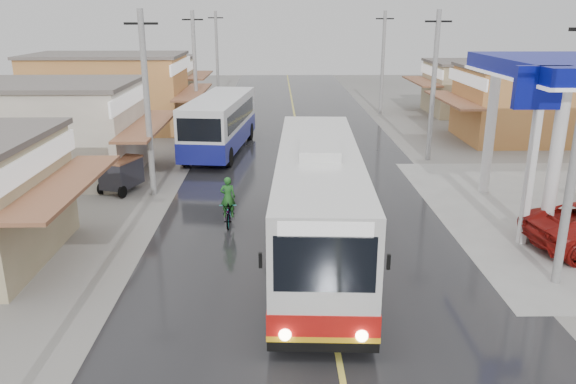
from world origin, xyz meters
name	(u,v)px	position (x,y,z in m)	size (l,w,h in m)	color
ground	(325,285)	(0.00, 0.00, 0.00)	(120.00, 120.00, 0.00)	slate
road	(303,160)	(0.00, 15.00, 0.01)	(12.00, 90.00, 0.02)	black
centre_line	(303,160)	(0.00, 15.00, 0.02)	(0.15, 90.00, 0.01)	#D8CC4C
shopfronts_left	(85,149)	(-13.00, 18.00, 0.00)	(11.00, 44.00, 5.20)	tan
utility_poles_left	(179,157)	(-7.00, 16.00, 0.00)	(1.60, 50.00, 8.00)	gray
utility_poles_right	(428,160)	(7.00, 15.00, 0.00)	(1.60, 36.00, 8.00)	gray
coach_bus	(318,202)	(-0.09, 2.24, 1.89)	(3.39, 12.66, 3.92)	silver
second_bus	(220,123)	(-4.73, 17.13, 1.72)	(3.72, 9.85, 3.19)	silver
cyclist	(229,209)	(-3.30, 5.15, 0.64)	(0.68, 1.83, 1.96)	black
tricycle_near	(121,173)	(-8.53, 9.46, 0.89)	(1.89, 2.35, 1.56)	#26262D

